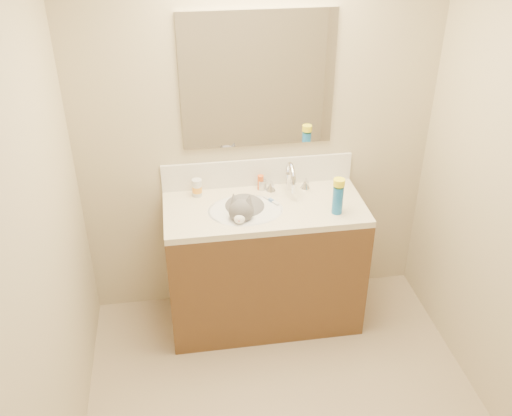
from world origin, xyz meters
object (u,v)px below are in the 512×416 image
object	(u,v)px
basin	(246,220)
amber_bottle	(261,182)
faucet	(290,180)
cat	(244,213)
spray_can	(338,200)
silver_jar	(262,185)
vanity_cabinet	(264,266)
pill_bottle	(197,188)

from	to	relation	value
basin	amber_bottle	distance (m)	0.29
faucet	basin	bearing A→B (deg)	-150.88
basin	cat	size ratio (longest dim) A/B	1.09
faucet	spray_can	bearing A→B (deg)	-51.21
cat	silver_jar	size ratio (longest dim) A/B	6.62
vanity_cabinet	pill_bottle	world-z (taller)	pill_bottle
pill_bottle	silver_jar	bearing A→B (deg)	2.72
silver_jar	amber_bottle	bearing A→B (deg)	177.84
amber_bottle	silver_jar	bearing A→B (deg)	-2.16
vanity_cabinet	basin	world-z (taller)	basin
vanity_cabinet	cat	bearing A→B (deg)	-177.05
spray_can	cat	bearing A→B (deg)	165.68
pill_bottle	spray_can	size ratio (longest dim) A/B	0.65
basin	spray_can	size ratio (longest dim) A/B	2.67
faucet	pill_bottle	distance (m)	0.57
pill_bottle	spray_can	xyz separation A→B (m)	(0.79, -0.33, 0.03)
faucet	silver_jar	world-z (taller)	faucet
cat	pill_bottle	world-z (taller)	cat
vanity_cabinet	silver_jar	xyz separation A→B (m)	(0.02, 0.21, 0.48)
basin	amber_bottle	size ratio (longest dim) A/B	4.71
cat	spray_can	size ratio (longest dim) A/B	2.46
vanity_cabinet	basin	xyz separation A→B (m)	(-0.12, -0.03, 0.38)
cat	spray_can	xyz separation A→B (m)	(0.53, -0.13, 0.12)
basin	cat	bearing A→B (deg)	98.05
faucet	cat	size ratio (longest dim) A/B	0.68
basin	faucet	xyz separation A→B (m)	(0.30, 0.17, 0.16)
basin	faucet	world-z (taller)	faucet
vanity_cabinet	basin	bearing A→B (deg)	-165.96
pill_bottle	amber_bottle	xyz separation A→B (m)	(0.40, 0.02, -0.01)
amber_bottle	spray_can	world-z (taller)	spray_can
basin	pill_bottle	bearing A→B (deg)	141.09
basin	pill_bottle	world-z (taller)	pill_bottle
faucet	pill_bottle	xyz separation A→B (m)	(-0.57, 0.05, -0.03)
spray_can	vanity_cabinet	bearing A→B (deg)	160.76
basin	silver_jar	distance (m)	0.29
spray_can	pill_bottle	bearing A→B (deg)	157.55
faucet	silver_jar	distance (m)	0.18
pill_bottle	cat	bearing A→B (deg)	-36.06
basin	cat	xyz separation A→B (m)	(-0.00, 0.02, 0.04)
amber_bottle	spray_can	bearing A→B (deg)	-41.28
basin	amber_bottle	world-z (taller)	amber_bottle
vanity_cabinet	cat	xyz separation A→B (m)	(-0.12, -0.01, 0.42)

